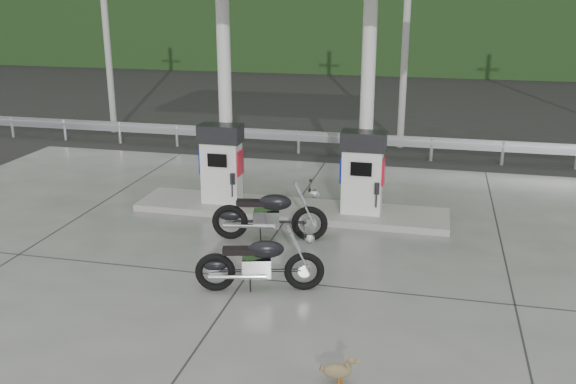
% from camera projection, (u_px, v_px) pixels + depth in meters
% --- Properties ---
extents(ground, '(160.00, 160.00, 0.00)m').
position_uv_depth(ground, '(261.00, 257.00, 12.16)').
color(ground, black).
rests_on(ground, ground).
extents(forecourt_apron, '(18.00, 14.00, 0.02)m').
position_uv_depth(forecourt_apron, '(261.00, 256.00, 12.15)').
color(forecourt_apron, '#62625D').
rests_on(forecourt_apron, ground).
extents(pump_island, '(7.00, 1.40, 0.15)m').
position_uv_depth(pump_island, '(290.00, 210.00, 14.45)').
color(pump_island, gray).
rests_on(pump_island, forecourt_apron).
extents(gas_pump_left, '(0.95, 0.55, 1.80)m').
position_uv_depth(gas_pump_left, '(221.00, 164.00, 14.50)').
color(gas_pump_left, silver).
rests_on(gas_pump_left, pump_island).
extents(gas_pump_right, '(0.95, 0.55, 1.80)m').
position_uv_depth(gas_pump_right, '(362.00, 173.00, 13.81)').
color(gas_pump_right, silver).
rests_on(gas_pump_right, pump_island).
extents(canopy_column_left, '(0.30, 0.30, 5.00)m').
position_uv_depth(canopy_column_left, '(225.00, 90.00, 14.39)').
color(canopy_column_left, white).
rests_on(canopy_column_left, pump_island).
extents(canopy_column_right, '(0.30, 0.30, 5.00)m').
position_uv_depth(canopy_column_right, '(367.00, 96.00, 13.69)').
color(canopy_column_right, white).
rests_on(canopy_column_right, pump_island).
extents(guardrail, '(26.00, 0.16, 1.42)m').
position_uv_depth(guardrail, '(331.00, 132.00, 19.37)').
color(guardrail, '#ADAFB5').
rests_on(guardrail, ground).
extents(road, '(60.00, 7.00, 0.01)m').
position_uv_depth(road, '(347.00, 131.00, 22.83)').
color(road, black).
rests_on(road, ground).
extents(utility_pole_a, '(0.22, 0.22, 8.00)m').
position_uv_depth(utility_pole_a, '(105.00, 15.00, 21.50)').
color(utility_pole_a, gray).
rests_on(utility_pole_a, ground).
extents(utility_pole_b, '(0.22, 0.22, 8.00)m').
position_uv_depth(utility_pole_b, '(407.00, 18.00, 19.33)').
color(utility_pole_b, gray).
rests_on(utility_pole_b, ground).
extents(tree_band, '(80.00, 6.00, 6.00)m').
position_uv_depth(tree_band, '(391.00, 21.00, 39.10)').
color(tree_band, black).
rests_on(tree_band, ground).
extents(forested_hills, '(100.00, 40.00, 140.00)m').
position_uv_depth(forested_hills, '(412.00, 37.00, 67.85)').
color(forested_hills, black).
rests_on(forested_hills, ground).
extents(motorcycle_left, '(2.26, 1.04, 1.03)m').
position_uv_depth(motorcycle_left, '(270.00, 215.00, 12.79)').
color(motorcycle_left, black).
rests_on(motorcycle_left, forecourt_apron).
extents(motorcycle_right, '(2.11, 1.12, 0.95)m').
position_uv_depth(motorcycle_right, '(260.00, 263.00, 10.64)').
color(motorcycle_right, black).
rests_on(motorcycle_right, forecourt_apron).
extents(duck, '(0.47, 0.20, 0.33)m').
position_uv_depth(duck, '(337.00, 371.00, 8.18)').
color(duck, brown).
rests_on(duck, forecourt_apron).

